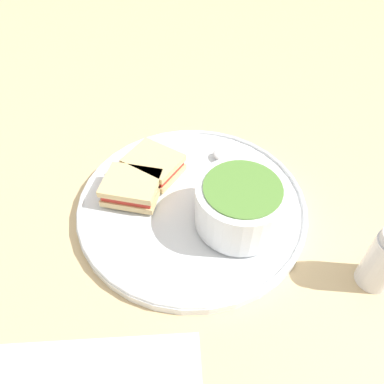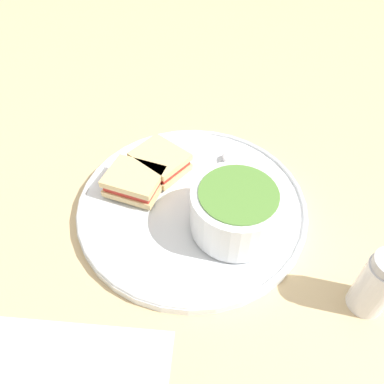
{
  "view_description": "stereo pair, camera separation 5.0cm",
  "coord_description": "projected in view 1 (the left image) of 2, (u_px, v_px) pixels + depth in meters",
  "views": [
    {
      "loc": [
        0.17,
        0.3,
        0.4
      ],
      "look_at": [
        0.0,
        0.0,
        0.03
      ],
      "focal_mm": 35.0,
      "sensor_mm": 36.0,
      "label": 1
    },
    {
      "loc": [
        0.12,
        0.32,
        0.4
      ],
      "look_at": [
        0.0,
        0.0,
        0.03
      ],
      "focal_mm": 35.0,
      "sensor_mm": 36.0,
      "label": 2
    }
  ],
  "objects": [
    {
      "name": "ground_plane",
      "position": [
        192.0,
        208.0,
        0.53
      ],
      "size": [
        2.4,
        2.4,
        0.0
      ],
      "primitive_type": "plane",
      "color": "#D1B27F"
    },
    {
      "name": "plate",
      "position": [
        192.0,
        204.0,
        0.52
      ],
      "size": [
        0.32,
        0.32,
        0.02
      ],
      "color": "white",
      "rests_on": "ground_plane"
    },
    {
      "name": "soup_bowl",
      "position": [
        241.0,
        204.0,
        0.47
      ],
      "size": [
        0.11,
        0.11,
        0.06
      ],
      "color": "white",
      "rests_on": "plate"
    },
    {
      "name": "spoon",
      "position": [
        227.0,
        159.0,
        0.57
      ],
      "size": [
        0.04,
        0.12,
        0.01
      ],
      "rotation": [
        0.0,
        0.0,
        11.23
      ],
      "color": "silver",
      "rests_on": "plate"
    },
    {
      "name": "sandwich_half_near",
      "position": [
        154.0,
        165.0,
        0.54
      ],
      "size": [
        0.09,
        0.09,
        0.03
      ],
      "rotation": [
        0.0,
        0.0,
        5.2
      ],
      "color": "#DBBC7F",
      "rests_on": "plate"
    },
    {
      "name": "sandwich_half_far",
      "position": [
        132.0,
        188.0,
        0.51
      ],
      "size": [
        0.1,
        0.09,
        0.03
      ],
      "rotation": [
        0.0,
        0.0,
        5.56
      ],
      "color": "#DBBC7F",
      "rests_on": "plate"
    }
  ]
}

